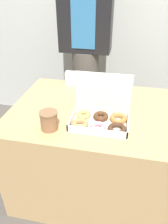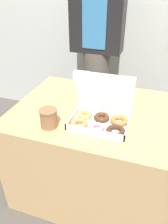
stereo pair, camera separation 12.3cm
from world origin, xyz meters
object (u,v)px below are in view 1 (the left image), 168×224
at_px(donut_box, 100,117).
at_px(person_customer, 86,46).
at_px(napkin_holder, 73,78).
at_px(coffee_cup, 49,120).

xyz_separation_m(donut_box, person_customer, (-0.25, 0.81, 0.19)).
bearing_deg(napkin_holder, coffee_cup, -88.47).
distance_m(coffee_cup, person_customer, 0.95).
bearing_deg(coffee_cup, person_customer, 88.66).
bearing_deg(napkin_holder, person_customer, 82.96).
height_order(coffee_cup, person_customer, person_customer).
distance_m(napkin_holder, person_customer, 0.36).
bearing_deg(donut_box, coffee_cup, -156.79).
xyz_separation_m(donut_box, coffee_cup, (-0.28, -0.12, 0.02)).
bearing_deg(donut_box, person_customer, 107.39).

